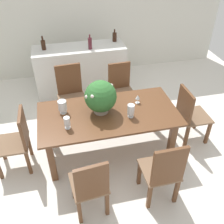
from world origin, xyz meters
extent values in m
plane|color=silver|center=(0.00, 0.00, 0.00)|extent=(7.04, 7.04, 0.00)
cube|color=silver|center=(0.00, 2.60, 1.30)|extent=(6.40, 0.10, 2.60)
cube|color=brown|center=(0.00, -0.13, 0.72)|extent=(1.94, 0.98, 0.03)
cube|color=brown|center=(-0.84, -0.49, 0.35)|extent=(0.08, 0.08, 0.70)
cube|color=brown|center=(0.84, -0.49, 0.35)|extent=(0.08, 0.08, 0.70)
cube|color=brown|center=(-0.84, 0.24, 0.35)|extent=(0.08, 0.08, 0.70)
cube|color=brown|center=(0.84, 0.24, 0.35)|extent=(0.08, 0.08, 0.70)
cube|color=brown|center=(1.55, -0.32, 0.21)|extent=(0.04, 0.04, 0.42)
cube|color=brown|center=(1.55, 0.06, 0.21)|extent=(0.04, 0.04, 0.42)
cube|color=brown|center=(1.18, -0.32, 0.21)|extent=(0.04, 0.04, 0.42)
cube|color=brown|center=(1.18, 0.06, 0.21)|extent=(0.04, 0.04, 0.42)
cube|color=brown|center=(1.37, -0.13, 0.44)|extent=(0.44, 0.45, 0.03)
cube|color=brown|center=(1.17, -0.13, 0.69)|extent=(0.04, 0.42, 0.48)
cube|color=brown|center=(0.61, -0.82, 0.21)|extent=(0.04, 0.04, 0.42)
cube|color=brown|center=(0.26, -0.83, 0.21)|extent=(0.04, 0.04, 0.42)
cube|color=brown|center=(0.61, -1.20, 0.21)|extent=(0.04, 0.04, 0.42)
cube|color=brown|center=(0.26, -1.20, 0.21)|extent=(0.04, 0.04, 0.42)
cube|color=brown|center=(0.44, -1.01, 0.44)|extent=(0.43, 0.45, 0.03)
cube|color=brown|center=(0.44, -1.22, 0.72)|extent=(0.39, 0.04, 0.54)
cube|color=brown|center=(-0.29, -0.82, 0.21)|extent=(0.05, 0.05, 0.42)
cube|color=brown|center=(-0.62, -0.85, 0.21)|extent=(0.05, 0.05, 0.42)
cube|color=brown|center=(-0.25, -1.18, 0.21)|extent=(0.05, 0.05, 0.42)
cube|color=brown|center=(-0.58, -1.21, 0.21)|extent=(0.05, 0.05, 0.42)
cube|color=brown|center=(-0.44, -1.01, 0.44)|extent=(0.44, 0.47, 0.03)
cube|color=brown|center=(-0.42, -1.21, 0.69)|extent=(0.37, 0.08, 0.49)
cube|color=brown|center=(-1.56, 0.06, 0.21)|extent=(0.04, 0.04, 0.42)
cube|color=brown|center=(-1.17, 0.06, 0.21)|extent=(0.04, 0.04, 0.42)
cube|color=brown|center=(-1.17, -0.31, 0.21)|extent=(0.04, 0.04, 0.42)
cube|color=brown|center=(-1.37, -0.13, 0.44)|extent=(0.47, 0.45, 0.03)
cube|color=brown|center=(-1.15, -0.13, 0.69)|extent=(0.04, 0.41, 0.48)
cube|color=brown|center=(-0.62, 0.56, 0.21)|extent=(0.05, 0.05, 0.42)
cube|color=brown|center=(-0.23, 0.59, 0.21)|extent=(0.05, 0.05, 0.42)
cube|color=brown|center=(-0.64, 0.93, 0.21)|extent=(0.05, 0.05, 0.42)
cube|color=brown|center=(-0.25, 0.95, 0.21)|extent=(0.05, 0.05, 0.42)
cube|color=brown|center=(-0.44, 0.76, 0.44)|extent=(0.49, 0.47, 0.03)
cube|color=brown|center=(-0.45, 0.96, 0.72)|extent=(0.43, 0.07, 0.55)
cube|color=brown|center=(0.27, 0.58, 0.21)|extent=(0.05, 0.05, 0.42)
cube|color=brown|center=(0.62, 0.60, 0.21)|extent=(0.05, 0.05, 0.42)
cube|color=brown|center=(0.25, 0.92, 0.21)|extent=(0.05, 0.05, 0.42)
cube|color=brown|center=(0.60, 0.93, 0.21)|extent=(0.05, 0.05, 0.42)
cube|color=brown|center=(0.44, 0.76, 0.44)|extent=(0.44, 0.43, 0.03)
cube|color=brown|center=(0.43, 0.94, 0.69)|extent=(0.39, 0.06, 0.49)
cylinder|color=gray|center=(-0.09, -0.07, 0.78)|extent=(0.20, 0.20, 0.09)
sphere|color=#2D662D|center=(-0.09, -0.07, 0.99)|extent=(0.44, 0.44, 0.44)
sphere|color=silver|center=(-0.24, 0.00, 1.05)|extent=(0.05, 0.05, 0.05)
sphere|color=silver|center=(-0.17, -0.24, 0.95)|extent=(0.04, 0.04, 0.04)
sphere|color=silver|center=(0.07, -0.01, 1.10)|extent=(0.05, 0.05, 0.05)
sphere|color=silver|center=(-0.23, -0.22, 1.10)|extent=(0.05, 0.05, 0.05)
sphere|color=silver|center=(-0.28, -0.12, 1.04)|extent=(0.06, 0.06, 0.06)
cylinder|color=silver|center=(0.28, -0.28, 0.74)|extent=(0.08, 0.08, 0.01)
cylinder|color=silver|center=(0.28, -0.28, 0.76)|extent=(0.03, 0.03, 0.04)
cylinder|color=silver|center=(0.28, -0.28, 0.85)|extent=(0.10, 0.10, 0.14)
cylinder|color=silver|center=(-0.58, -0.32, 0.74)|extent=(0.07, 0.07, 0.01)
cylinder|color=silver|center=(-0.58, -0.32, 0.76)|extent=(0.02, 0.02, 0.04)
cylinder|color=silver|center=(-0.58, -0.32, 0.84)|extent=(0.08, 0.08, 0.12)
cylinder|color=silver|center=(-0.61, 0.02, 0.74)|extent=(0.09, 0.09, 0.01)
cylinder|color=silver|center=(-0.61, 0.02, 0.77)|extent=(0.03, 0.03, 0.05)
cylinder|color=silver|center=(-0.61, 0.02, 0.86)|extent=(0.12, 0.12, 0.14)
cylinder|color=silver|center=(0.47, 0.02, 0.73)|extent=(0.06, 0.06, 0.00)
cylinder|color=silver|center=(0.47, 0.02, 0.77)|extent=(0.01, 0.01, 0.07)
cone|color=silver|center=(0.47, 0.02, 0.83)|extent=(0.06, 0.06, 0.06)
cube|color=silver|center=(-0.16, 1.72, 0.48)|extent=(1.75, 0.59, 0.95)
cylinder|color=#511E28|center=(0.04, 1.59, 1.06)|extent=(0.07, 0.07, 0.21)
cylinder|color=#511E28|center=(0.04, 1.59, 1.20)|extent=(0.03, 0.03, 0.07)
cylinder|color=black|center=(-0.80, 1.76, 1.04)|extent=(0.08, 0.08, 0.17)
cylinder|color=black|center=(-0.80, 1.76, 1.17)|extent=(0.03, 0.03, 0.08)
cylinder|color=black|center=(0.56, 1.85, 1.04)|extent=(0.08, 0.08, 0.17)
cylinder|color=black|center=(0.56, 1.85, 1.16)|extent=(0.03, 0.03, 0.07)
camera|label=1|loc=(-0.60, -2.91, 2.89)|focal=41.20mm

